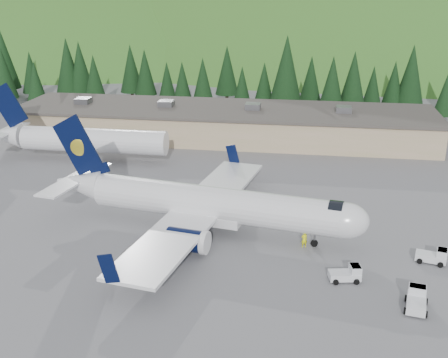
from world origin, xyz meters
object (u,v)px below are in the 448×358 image
at_px(airliner, 206,204).
at_px(ramp_worker, 304,239).
at_px(second_airliner, 75,139).
at_px(terminal_building, 223,122).
at_px(baggage_tug_b, 434,256).
at_px(baggage_tug_c, 416,300).
at_px(baggage_tug_a, 348,274).

xyz_separation_m(airliner, ramp_worker, (10.57, -2.34, -2.28)).
xyz_separation_m(second_airliner, terminal_building, (19.91, 16.00, -0.70)).
distance_m(baggage_tug_b, terminal_building, 49.62).
distance_m(airliner, baggage_tug_c, 23.56).
relative_size(baggage_tug_a, ramp_worker, 1.72).
distance_m(baggage_tug_a, baggage_tug_b, 9.68).
xyz_separation_m(baggage_tug_a, ramp_worker, (-4.03, 6.13, 0.21)).
xyz_separation_m(baggage_tug_c, terminal_building, (-24.03, 49.95, 1.89)).
distance_m(baggage_tug_a, terminal_building, 49.92).
height_order(second_airliner, baggage_tug_c, second_airliner).
height_order(baggage_tug_b, terminal_building, terminal_building).
bearing_deg(airliner, second_airliner, 147.53).
bearing_deg(baggage_tug_a, second_airliner, 131.00).
bearing_deg(baggage_tug_c, baggage_tug_b, -9.25).
distance_m(terminal_building, ramp_worker, 42.75).
height_order(baggage_tug_b, ramp_worker, ramp_worker).
relative_size(baggage_tug_b, ramp_worker, 1.76).
distance_m(baggage_tug_c, terminal_building, 55.47).
xyz_separation_m(terminal_building, ramp_worker, (14.55, -40.16, -1.74)).
relative_size(airliner, second_airliner, 1.30).
bearing_deg(baggage_tug_b, second_airliner, 165.46).
bearing_deg(terminal_building, baggage_tug_a, -68.14).
xyz_separation_m(baggage_tug_a, baggage_tug_c, (5.45, -3.66, 0.06)).
height_order(airliner, baggage_tug_c, airliner).
bearing_deg(terminal_building, airliner, -83.99).
xyz_separation_m(second_airliner, ramp_worker, (34.46, -24.16, -2.44)).
bearing_deg(second_airliner, ramp_worker, -35.04).
bearing_deg(airliner, baggage_tug_a, -20.22).
height_order(airliner, ramp_worker, airliner).
bearing_deg(baggage_tug_c, terminal_building, 36.08).
xyz_separation_m(airliner, baggage_tug_c, (20.05, -12.13, -2.43)).
bearing_deg(second_airliner, airliner, -42.40).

